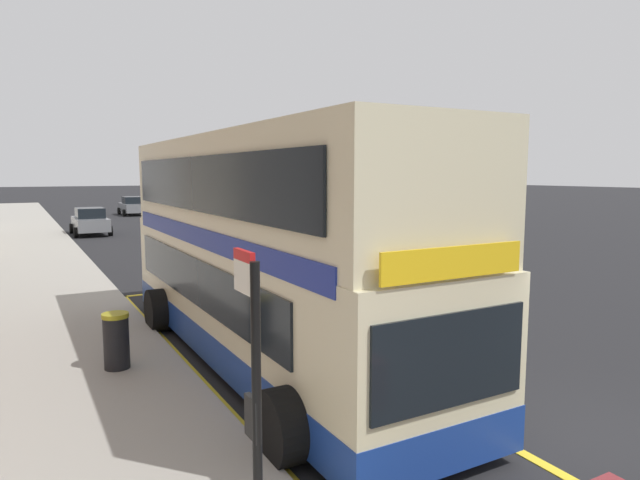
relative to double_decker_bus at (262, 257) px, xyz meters
name	(u,v)px	position (x,y,z in m)	size (l,w,h in m)	color
ground_plane	(134,231)	(2.46, 26.60, -2.06)	(260.00, 260.00, 0.00)	black
pavement_near	(9,236)	(-4.54, 26.60, -1.99)	(6.00, 76.00, 0.14)	#A39E93
double_decker_bus	(262,257)	(0.00, 0.00, 0.00)	(3.25, 10.82, 4.40)	beige
bus_bay_markings	(261,356)	(0.02, 0.14, -2.06)	(3.12, 14.16, 0.01)	yellow
bus_stop_sign	(253,382)	(-2.39, -5.38, -0.26)	(0.09, 0.51, 2.86)	black
parked_car_white_kerbside	(200,224)	(5.03, 20.78, -1.26)	(2.09, 4.20, 1.62)	silver
parked_car_grey_distant	(133,206)	(4.96, 40.52, -1.26)	(2.09, 4.20, 1.62)	slate
parked_car_grey_ahead	(90,221)	(-0.22, 25.65, -1.26)	(2.09, 4.20, 1.62)	slate
litter_bin	(116,341)	(-2.72, 0.43, -1.41)	(0.48, 0.48, 1.03)	black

